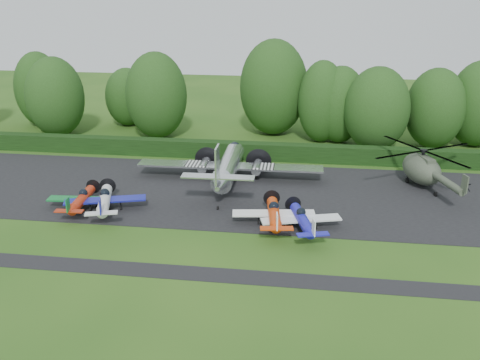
# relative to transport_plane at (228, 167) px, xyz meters

# --- Properties ---
(ground) EXTENTS (160.00, 160.00, 0.00)m
(ground) POSITION_rel_transport_plane_xyz_m (-1.14, -12.80, -1.76)
(ground) COLOR #214A15
(ground) RESTS_ON ground
(apron) EXTENTS (70.00, 18.00, 0.01)m
(apron) POSITION_rel_transport_plane_xyz_m (-1.14, -2.80, -1.76)
(apron) COLOR black
(apron) RESTS_ON ground
(taxiway_verge) EXTENTS (70.00, 2.00, 0.00)m
(taxiway_verge) POSITION_rel_transport_plane_xyz_m (-1.14, -18.80, -1.76)
(taxiway_verge) COLOR black
(taxiway_verge) RESTS_ON ground
(hedgerow) EXTENTS (90.00, 1.60, 2.00)m
(hedgerow) POSITION_rel_transport_plane_xyz_m (-1.14, 8.20, -1.76)
(hedgerow) COLOR black
(hedgerow) RESTS_ON ground
(transport_plane) EXTENTS (19.71, 15.12, 6.32)m
(transport_plane) POSITION_rel_transport_plane_xyz_m (0.00, 0.00, 0.00)
(transport_plane) COLOR silver
(transport_plane) RESTS_ON ground
(light_plane_red) EXTENTS (6.65, 6.99, 2.56)m
(light_plane_red) POSITION_rel_transport_plane_xyz_m (-12.25, -8.92, -0.70)
(light_plane_red) COLOR #A1250E
(light_plane_red) RESTS_ON ground
(light_plane_white) EXTENTS (7.35, 7.73, 2.82)m
(light_plane_white) POSITION_rel_transport_plane_xyz_m (-9.98, -9.07, -0.59)
(light_plane_white) COLOR silver
(light_plane_white) RESTS_ON ground
(light_plane_orange) EXTENTS (7.15, 7.52, 2.75)m
(light_plane_orange) POSITION_rel_transport_plane_xyz_m (5.54, -9.95, -0.62)
(light_plane_orange) COLOR #CA3B0B
(light_plane_orange) RESTS_ON ground
(light_plane_blue) EXTENTS (6.84, 7.19, 2.63)m
(light_plane_blue) POSITION_rel_transport_plane_xyz_m (8.00, -10.76, -0.67)
(light_plane_blue) COLOR #1C1CAB
(light_plane_blue) RESTS_ON ground
(helicopter) EXTENTS (12.01, 14.06, 3.87)m
(helicopter) POSITION_rel_transport_plane_xyz_m (19.80, 1.78, 0.32)
(helicopter) COLOR #384132
(helicopter) RESTS_ON ground
(tree_0) EXTENTS (6.87, 6.87, 10.68)m
(tree_0) POSITION_rel_transport_plane_xyz_m (-30.50, 19.81, 3.57)
(tree_0) COLOR black
(tree_0) RESTS_ON ground
(tree_2) EXTENTS (7.52, 7.52, 10.85)m
(tree_2) POSITION_rel_transport_plane_xyz_m (29.08, 17.49, 3.65)
(tree_2) COLOR black
(tree_2) RESTS_ON ground
(tree_3) EXTENTS (7.31, 7.31, 10.06)m
(tree_3) POSITION_rel_transport_plane_xyz_m (23.60, 16.00, 3.26)
(tree_3) COLOR black
(tree_3) RESTS_ON ground
(tree_4) EXTENTS (9.15, 9.15, 12.89)m
(tree_4) POSITION_rel_transport_plane_xyz_m (3.15, 19.76, 4.67)
(tree_4) COLOR black
(tree_4) RESTS_ON ground
(tree_5) EXTENTS (6.26, 6.26, 8.37)m
(tree_5) POSITION_rel_transport_plane_xyz_m (-18.13, 21.64, 2.41)
(tree_5) COLOR black
(tree_5) RESTS_ON ground
(tree_6) EXTENTS (7.67, 7.67, 10.73)m
(tree_6) POSITION_rel_transport_plane_xyz_m (-25.68, 14.76, 3.59)
(tree_6) COLOR black
(tree_6) RESTS_ON ground
(tree_7) EXTENTS (8.07, 8.07, 11.44)m
(tree_7) POSITION_rel_transport_plane_xyz_m (-12.06, 15.89, 3.95)
(tree_7) COLOR black
(tree_7) RESTS_ON ground
(tree_8) EXTENTS (6.21, 6.21, 10.63)m
(tree_8) POSITION_rel_transport_plane_xyz_m (9.63, 16.86, 3.54)
(tree_8) COLOR black
(tree_8) RESTS_ON ground
(tree_9) EXTENTS (7.97, 7.97, 10.41)m
(tree_9) POSITION_rel_transport_plane_xyz_m (16.25, 13.85, 3.43)
(tree_9) COLOR black
(tree_9) RESTS_ON ground
(tree_11) EXTENTS (6.53, 6.53, 9.96)m
(tree_11) POSITION_rel_transport_plane_xyz_m (11.97, 16.85, 3.21)
(tree_11) COLOR black
(tree_11) RESTS_ON ground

